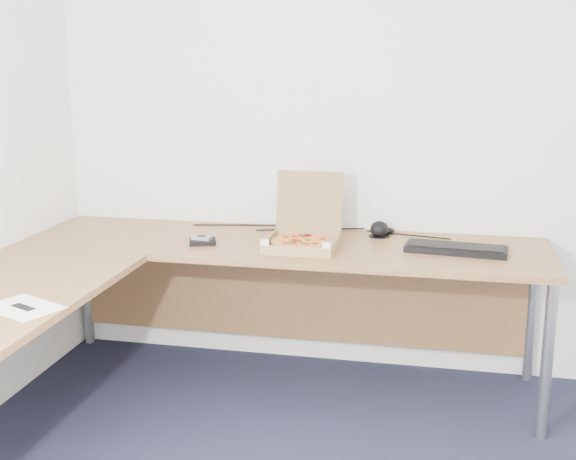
% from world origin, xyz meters
% --- Properties ---
extents(room_shell, '(3.50, 3.50, 2.50)m').
position_xyz_m(room_shell, '(0.00, 0.00, 1.25)').
color(room_shell, white).
rests_on(room_shell, ground).
extents(desk, '(2.50, 2.20, 0.73)m').
position_xyz_m(desk, '(-0.82, 0.97, 0.70)').
color(desk, olive).
rests_on(desk, ground).
extents(pizza_box, '(0.32, 0.38, 0.33)m').
position_xyz_m(pizza_box, '(-0.39, 1.33, 0.77)').
color(pizza_box, '#A3804F').
rests_on(pizza_box, desk).
extents(drinking_glass, '(0.07, 0.07, 0.13)m').
position_xyz_m(drinking_glass, '(-0.38, 1.53, 0.80)').
color(drinking_glass, silver).
rests_on(drinking_glass, desk).
extents(keyboard, '(0.47, 0.21, 0.03)m').
position_xyz_m(keyboard, '(0.31, 1.38, 0.74)').
color(keyboard, black).
rests_on(keyboard, desk).
extents(mouse, '(0.10, 0.07, 0.03)m').
position_xyz_m(mouse, '(-0.04, 1.67, 0.75)').
color(mouse, black).
rests_on(mouse, desk).
extents(wallet, '(0.15, 0.14, 0.02)m').
position_xyz_m(wallet, '(-0.87, 1.29, 0.74)').
color(wallet, black).
rests_on(wallet, desk).
extents(phone, '(0.09, 0.06, 0.02)m').
position_xyz_m(phone, '(-0.87, 1.29, 0.76)').
color(phone, '#B2B5BA').
rests_on(phone, wallet).
extents(paper_sheet, '(0.32, 0.28, 0.00)m').
position_xyz_m(paper_sheet, '(-1.20, 0.29, 0.73)').
color(paper_sheet, white).
rests_on(paper_sheet, desk).
extents(dome_speaker, '(0.10, 0.10, 0.08)m').
position_xyz_m(dome_speaker, '(-0.06, 1.61, 0.77)').
color(dome_speaker, black).
rests_on(dome_speaker, desk).
extents(cable_bundle, '(0.64, 0.13, 0.01)m').
position_xyz_m(cable_bundle, '(-0.40, 1.68, 0.73)').
color(cable_bundle, black).
rests_on(cable_bundle, desk).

